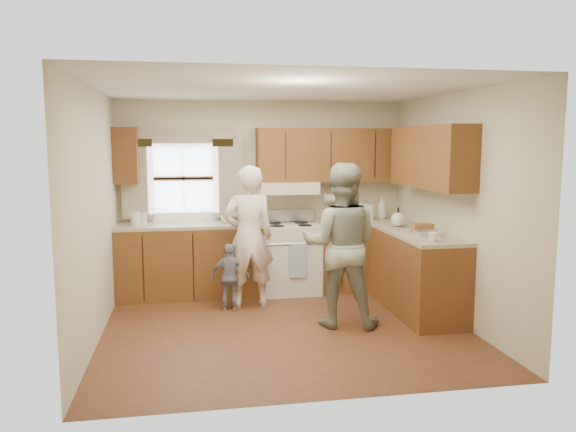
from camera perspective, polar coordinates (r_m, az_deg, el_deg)
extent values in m
plane|color=#4E2E18|center=(6.11, -0.28, -11.27)|extent=(3.80, 3.80, 0.00)
plane|color=white|center=(5.81, -0.29, 12.78)|extent=(3.80, 3.80, 0.00)
plane|color=beige|center=(7.55, -2.53, 2.05)|extent=(3.80, 0.00, 3.80)
plane|color=beige|center=(4.13, 3.83, -2.48)|extent=(3.80, 0.00, 3.80)
plane|color=beige|center=(5.82, -19.05, 0.03)|extent=(0.00, 3.50, 3.50)
plane|color=beige|center=(6.43, 16.66, 0.79)|extent=(0.00, 3.50, 3.50)
cube|color=#46240F|center=(7.31, -9.93, -4.58)|extent=(1.82, 0.60, 0.90)
cube|color=#46240F|center=(7.65, 7.44, -3.99)|extent=(1.22, 0.60, 0.90)
cube|color=#3B1D0D|center=(6.73, 12.86, -5.71)|extent=(0.60, 1.65, 0.90)
cube|color=tan|center=(7.23, -10.01, -0.94)|extent=(1.82, 0.60, 0.04)
cube|color=tan|center=(7.58, 7.50, -0.50)|extent=(1.22, 0.60, 0.04)
cube|color=tan|center=(6.64, 12.98, -1.76)|extent=(0.60, 1.65, 0.04)
cube|color=#46240F|center=(7.53, 4.46, 6.21)|extent=(2.00, 0.33, 0.70)
cube|color=#3B1D0D|center=(7.33, -16.15, 5.91)|extent=(0.30, 0.33, 0.70)
cube|color=#3B1D0D|center=(6.61, 14.29, 5.83)|extent=(0.33, 1.65, 0.70)
cube|color=beige|center=(7.36, 0.02, 2.89)|extent=(0.76, 0.45, 0.15)
cube|color=silver|center=(7.45, -10.58, 3.78)|extent=(0.90, 0.03, 0.90)
cube|color=gold|center=(7.42, -15.07, 3.64)|extent=(0.40, 0.05, 1.02)
cube|color=gold|center=(7.41, -6.09, 3.85)|extent=(0.40, 0.05, 1.02)
cube|color=gold|center=(7.38, -10.68, 7.79)|extent=(1.30, 0.05, 0.22)
cylinder|color=white|center=(7.64, 4.65, 1.87)|extent=(0.27, 0.12, 0.12)
imported|color=silver|center=(7.23, -6.33, -0.31)|extent=(0.15, 0.15, 0.10)
imported|color=silver|center=(7.65, 9.51, 0.83)|extent=(0.15, 0.16, 0.30)
imported|color=silver|center=(7.38, 6.62, -0.34)|extent=(0.24, 0.24, 0.05)
imported|color=silver|center=(6.03, 14.55, -2.08)|extent=(0.14, 0.14, 0.10)
cylinder|color=silver|center=(7.18, -15.23, -0.29)|extent=(0.12, 0.12, 0.17)
cylinder|color=silver|center=(7.23, -14.54, -0.30)|extent=(0.10, 0.10, 0.15)
cube|color=olive|center=(7.28, 4.36, -0.55)|extent=(0.22, 0.17, 0.02)
cube|color=gold|center=(7.38, 4.70, -0.05)|extent=(0.22, 0.15, 0.12)
cylinder|color=silver|center=(7.54, 7.56, 0.44)|extent=(0.15, 0.15, 0.22)
cylinder|color=silver|center=(7.53, 8.28, 0.37)|extent=(0.12, 0.12, 0.20)
sphere|color=silver|center=(6.98, 11.12, -0.36)|extent=(0.18, 0.18, 0.18)
cube|color=olive|center=(6.59, 13.48, -1.19)|extent=(0.24, 0.13, 0.11)
cube|color=silver|center=(6.35, 14.02, -1.73)|extent=(0.27, 0.19, 0.06)
cube|color=silver|center=(7.40, 0.14, -4.32)|extent=(0.76, 0.64, 0.90)
cube|color=#B7B7BC|center=(7.56, -0.21, 0.08)|extent=(0.76, 0.10, 0.16)
cylinder|color=#B7B7BC|center=(7.04, 0.60, -2.85)|extent=(0.68, 0.03, 0.03)
cube|color=#4E7CB7|center=(7.08, 1.02, -4.62)|extent=(0.22, 0.02, 0.42)
cylinder|color=black|center=(7.41, -1.40, -0.74)|extent=(0.18, 0.18, 0.01)
cylinder|color=black|center=(7.47, 1.33, -0.67)|extent=(0.18, 0.18, 0.01)
cylinder|color=black|center=(7.17, -1.10, -1.02)|extent=(0.18, 0.18, 0.01)
cylinder|color=black|center=(7.23, 1.72, -0.94)|extent=(0.18, 0.18, 0.01)
imported|color=silver|center=(6.68, -4.05, -2.14)|extent=(0.67, 0.48, 1.70)
imported|color=#243E27|center=(6.02, 5.37, -2.95)|extent=(1.02, 0.90, 1.75)
imported|color=gray|center=(6.65, -5.92, -6.19)|extent=(0.48, 0.25, 0.79)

